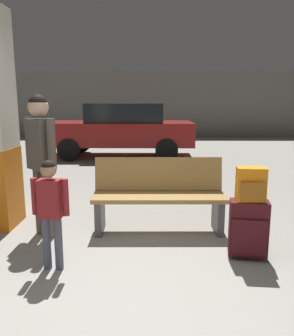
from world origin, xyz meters
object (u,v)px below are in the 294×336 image
(bench, at_px, (159,195))
(suitcase, at_px, (248,228))
(child, at_px, (50,203))
(adult, at_px, (41,151))
(backpack_bright, at_px, (251,185))
(parked_car_far, at_px, (122,128))

(bench, distance_m, suitcase, 1.19)
(child, bearing_deg, bench, 44.96)
(adult, bearing_deg, child, -68.52)
(bench, xyz_separation_m, child, (-1.03, -1.03, 0.21))
(bench, relative_size, child, 1.52)
(backpack_bright, xyz_separation_m, parked_car_far, (-1.81, 6.55, 0.03))
(suitcase, xyz_separation_m, child, (-1.92, -0.24, 0.33))
(backpack_bright, height_order, parked_car_far, parked_car_far)
(suitcase, height_order, parked_car_far, parked_car_far)
(backpack_bright, relative_size, parked_car_far, 0.08)
(bench, xyz_separation_m, suitcase, (0.89, -0.79, -0.12))
(bench, xyz_separation_m, parked_car_far, (-0.93, 5.75, 0.36))
(child, bearing_deg, parked_car_far, 89.10)
(parked_car_far, bearing_deg, adult, -94.18)
(backpack_bright, xyz_separation_m, child, (-1.92, -0.24, -0.12))
(child, distance_m, adult, 0.97)
(backpack_bright, bearing_deg, bench, 138.22)
(bench, xyz_separation_m, adult, (-1.36, -0.19, 0.58))
(suitcase, relative_size, adult, 0.36)
(bench, height_order, parked_car_far, parked_car_far)
(suitcase, bearing_deg, bench, 138.22)
(bench, bearing_deg, adult, -171.86)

